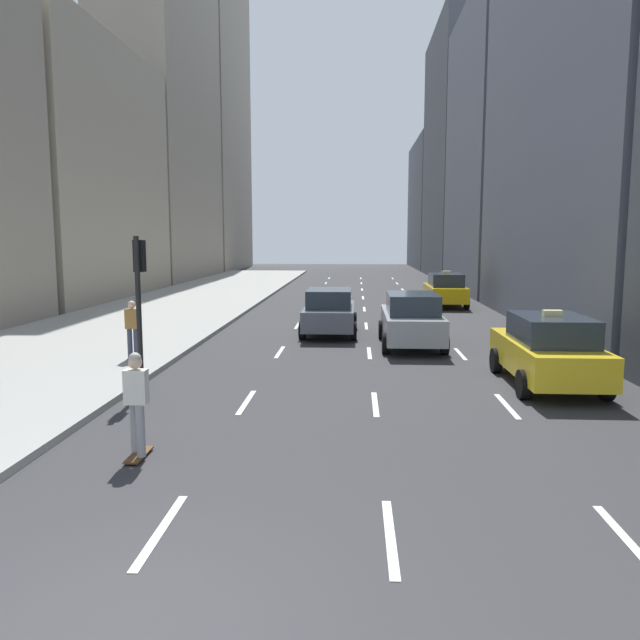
{
  "coord_description": "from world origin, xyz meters",
  "views": [
    {
      "loc": [
        2.16,
        -5.11,
        3.56
      ],
      "look_at": [
        1.27,
        10.41,
        1.5
      ],
      "focal_mm": 35.0,
      "sensor_mm": 36.0,
      "label": 1
    }
  ],
  "objects_px": {
    "taxi_lead": "(548,350)",
    "skateboarder": "(137,400)",
    "taxi_second": "(445,290)",
    "sedan_black_near": "(412,319)",
    "pedestrian_far_walking": "(132,327)",
    "sedan_silver_behind": "(329,311)",
    "traffic_light_pole": "(139,289)"
  },
  "relations": [
    {
      "from": "taxi_lead",
      "to": "skateboarder",
      "type": "distance_m",
      "value": 9.81
    },
    {
      "from": "skateboarder",
      "to": "sedan_black_near",
      "type": "bearing_deg",
      "value": 63.66
    },
    {
      "from": "taxi_second",
      "to": "pedestrian_far_walking",
      "type": "height_order",
      "value": "taxi_second"
    },
    {
      "from": "sedan_black_near",
      "to": "traffic_light_pole",
      "type": "distance_m",
      "value": 9.52
    },
    {
      "from": "sedan_black_near",
      "to": "sedan_silver_behind",
      "type": "bearing_deg",
      "value": 138.82
    },
    {
      "from": "skateboarder",
      "to": "traffic_light_pole",
      "type": "xyz_separation_m",
      "value": [
        -1.4,
        4.27,
        1.45
      ]
    },
    {
      "from": "taxi_lead",
      "to": "taxi_second",
      "type": "height_order",
      "value": "same"
    },
    {
      "from": "taxi_second",
      "to": "pedestrian_far_walking",
      "type": "bearing_deg",
      "value": -125.26
    },
    {
      "from": "taxi_lead",
      "to": "sedan_silver_behind",
      "type": "xyz_separation_m",
      "value": [
        -5.6,
        7.8,
        -0.02
      ]
    },
    {
      "from": "taxi_second",
      "to": "skateboarder",
      "type": "distance_m",
      "value": 24.4
    },
    {
      "from": "pedestrian_far_walking",
      "to": "skateboarder",
      "type": "bearing_deg",
      "value": -69.63
    },
    {
      "from": "sedan_black_near",
      "to": "taxi_second",
      "type": "bearing_deg",
      "value": 77.06
    },
    {
      "from": "taxi_lead",
      "to": "sedan_black_near",
      "type": "relative_size",
      "value": 0.94
    },
    {
      "from": "taxi_lead",
      "to": "sedan_silver_behind",
      "type": "height_order",
      "value": "taxi_lead"
    },
    {
      "from": "taxi_second",
      "to": "sedan_black_near",
      "type": "distance_m",
      "value": 12.5
    },
    {
      "from": "sedan_silver_behind",
      "to": "traffic_light_pole",
      "type": "distance_m",
      "value": 9.94
    },
    {
      "from": "sedan_black_near",
      "to": "pedestrian_far_walking",
      "type": "relative_size",
      "value": 2.84
    },
    {
      "from": "taxi_second",
      "to": "traffic_light_pole",
      "type": "distance_m",
      "value": 21.07
    },
    {
      "from": "taxi_lead",
      "to": "sedan_black_near",
      "type": "distance_m",
      "value": 6.04
    },
    {
      "from": "taxi_lead",
      "to": "pedestrian_far_walking",
      "type": "bearing_deg",
      "value": 169.35
    },
    {
      "from": "taxi_second",
      "to": "skateboarder",
      "type": "xyz_separation_m",
      "value": [
        -8.15,
        -22.99,
        0.08
      ]
    },
    {
      "from": "taxi_lead",
      "to": "sedan_black_near",
      "type": "bearing_deg",
      "value": 117.63
    },
    {
      "from": "taxi_lead",
      "to": "sedan_silver_behind",
      "type": "relative_size",
      "value": 0.99
    },
    {
      "from": "skateboarder",
      "to": "pedestrian_far_walking",
      "type": "bearing_deg",
      "value": 110.37
    },
    {
      "from": "pedestrian_far_walking",
      "to": "traffic_light_pole",
      "type": "bearing_deg",
      "value": -66.79
    },
    {
      "from": "taxi_lead",
      "to": "pedestrian_far_walking",
      "type": "height_order",
      "value": "taxi_lead"
    },
    {
      "from": "traffic_light_pole",
      "to": "pedestrian_far_walking",
      "type": "bearing_deg",
      "value": 113.21
    },
    {
      "from": "taxi_lead",
      "to": "taxi_second",
      "type": "xyz_separation_m",
      "value": [
        0.0,
        17.53,
        0.0
      ]
    },
    {
      "from": "sedan_silver_behind",
      "to": "sedan_black_near",
      "type": "bearing_deg",
      "value": -41.18
    },
    {
      "from": "pedestrian_far_walking",
      "to": "sedan_silver_behind",
      "type": "bearing_deg",
      "value": 47.06
    },
    {
      "from": "skateboarder",
      "to": "traffic_light_pole",
      "type": "height_order",
      "value": "traffic_light_pole"
    },
    {
      "from": "taxi_lead",
      "to": "skateboarder",
      "type": "bearing_deg",
      "value": -146.19
    }
  ]
}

